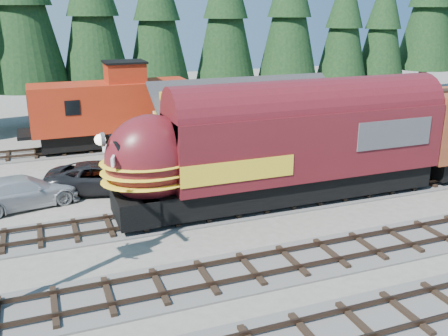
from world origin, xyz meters
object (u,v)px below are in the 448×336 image
object	(u,v)px
pickup_truck_b	(23,192)
pickup_truck_a	(102,177)
caboose	(112,110)
locomotive	(274,152)
depot	(258,120)

from	to	relation	value
pickup_truck_b	pickup_truck_a	bearing A→B (deg)	-90.46
caboose	locomotive	bearing A→B (deg)	-67.32
locomotive	pickup_truck_a	xyz separation A→B (m)	(-7.97, 5.05, -1.97)
depot	locomotive	xyz separation A→B (m)	(-2.13, -6.50, -0.17)
locomotive	pickup_truck_b	size ratio (longest dim) A/B	3.20
depot	caboose	xyz separation A→B (m)	(-7.98, 7.50, -0.15)
pickup_truck_a	depot	bearing A→B (deg)	-68.49
depot	pickup_truck_a	world-z (taller)	depot
depot	pickup_truck_b	bearing A→B (deg)	-170.74
locomotive	pickup_truck_a	bearing A→B (deg)	147.65
caboose	pickup_truck_a	distance (m)	9.41
pickup_truck_a	pickup_truck_b	world-z (taller)	pickup_truck_a
caboose	pickup_truck_b	distance (m)	11.74
depot	pickup_truck_b	distance (m)	14.47
locomotive	pickup_truck_b	world-z (taller)	locomotive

